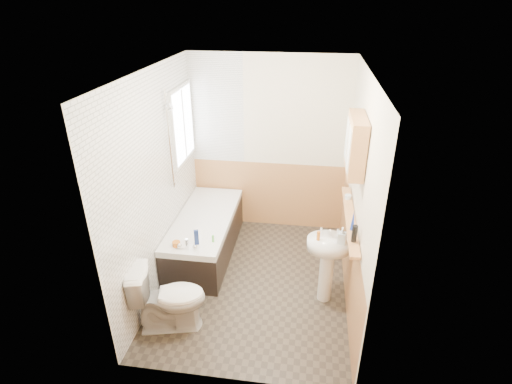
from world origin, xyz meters
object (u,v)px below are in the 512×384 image
at_px(bathtub, 205,234).
at_px(sink, 328,257).
at_px(toilet, 169,298).
at_px(pine_shelf, 350,218).
at_px(medicine_cabinet, 356,144).

relative_size(bathtub, sink, 1.85).
bearing_deg(toilet, pine_shelf, -80.71).
distance_m(toilet, pine_shelf, 2.06).
bearing_deg(toilet, bathtub, -14.40).
height_order(sink, pine_shelf, pine_shelf).
relative_size(sink, medicine_cabinet, 1.48).
relative_size(bathtub, medicine_cabinet, 2.74).
distance_m(bathtub, sink, 1.74).
xyz_separation_m(sink, medicine_cabinet, (0.17, 0.12, 1.27)).
bearing_deg(medicine_cabinet, bathtub, 162.06).
relative_size(pine_shelf, medicine_cabinet, 2.36).
bearing_deg(toilet, sink, -80.90).
relative_size(toilet, medicine_cabinet, 1.22).
bearing_deg(medicine_cabinet, pine_shelf, -47.64).
relative_size(toilet, pine_shelf, 0.52).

